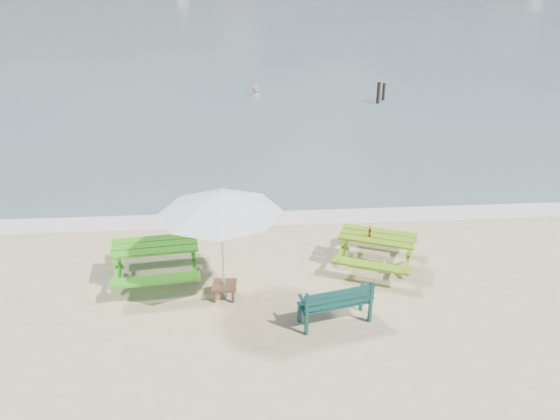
{
  "coord_description": "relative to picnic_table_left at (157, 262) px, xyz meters",
  "views": [
    {
      "loc": [
        -0.75,
        -8.21,
        6.27
      ],
      "look_at": [
        0.06,
        3.0,
        1.0
      ],
      "focal_mm": 35.0,
      "sensor_mm": 36.0,
      "label": 1
    }
  ],
  "objects": [
    {
      "name": "swimmer",
      "position": [
        2.58,
        16.5,
        -0.75
      ],
      "size": [
        0.64,
        0.45,
        1.65
      ],
      "color": "tan",
      "rests_on": "ground"
    },
    {
      "name": "picnic_table_left",
      "position": [
        0.0,
        0.0,
        0.0
      ],
      "size": [
        1.96,
        2.14,
        0.84
      ],
      "color": "#35A018",
      "rests_on": "ground"
    },
    {
      "name": "side_table",
      "position": [
        1.43,
        -0.8,
        -0.24
      ],
      "size": [
        0.51,
        0.51,
        0.3
      ],
      "color": "brown",
      "rests_on": "ground"
    },
    {
      "name": "beer_bottle",
      "position": [
        4.55,
        0.16,
        0.44
      ],
      "size": [
        0.06,
        0.06,
        0.24
      ],
      "color": "brown",
      "rests_on": "picnic_table_right"
    },
    {
      "name": "patio_umbrella",
      "position": [
        1.43,
        -0.8,
        1.7
      ],
      "size": [
        2.55,
        2.55,
        2.32
      ],
      "color": "silver",
      "rests_on": "ground"
    },
    {
      "name": "foam_strip",
      "position": [
        2.63,
        2.73,
        -0.4
      ],
      "size": [
        22.0,
        0.9,
        0.01
      ],
      "primitive_type": "cube",
      "color": "silver",
      "rests_on": "ground"
    },
    {
      "name": "picnic_table_right",
      "position": [
        4.74,
        0.19,
        -0.04
      ],
      "size": [
        2.16,
        2.26,
        0.77
      ],
      "color": "#689416",
      "rests_on": "ground"
    },
    {
      "name": "park_bench",
      "position": [
        3.5,
        -1.76,
        -0.15
      ],
      "size": [
        1.42,
        0.75,
        0.83
      ],
      "color": "#0D3834",
      "rests_on": "ground"
    },
    {
      "name": "mooring_pilings",
      "position": [
        8.38,
        14.85,
        -0.05
      ],
      "size": [
        0.56,
        0.76,
        1.19
      ],
      "color": "black",
      "rests_on": "ground"
    }
  ]
}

